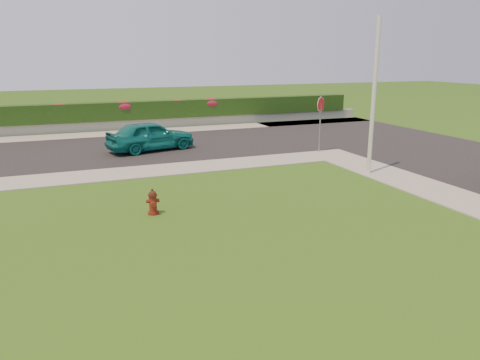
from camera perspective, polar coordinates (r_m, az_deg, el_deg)
name	(u,v)px	position (r m, az deg, el deg)	size (l,w,h in m)	color
ground	(286,251)	(11.14, 5.61, -8.64)	(120.00, 120.00, 0.00)	black
street_far	(52,154)	(23.47, -21.89, 2.96)	(26.00, 8.00, 0.04)	black
sidewalk_far	(24,182)	(18.62, -24.84, -0.23)	(24.00, 2.00, 0.04)	gray
curb_corner	(332,155)	(21.99, 11.18, 3.02)	(2.00, 2.00, 0.04)	gray
sidewalk_beyond	(124,133)	(28.64, -13.95, 5.58)	(34.00, 2.00, 0.04)	gray
retaining_wall	(120,125)	(30.07, -14.39, 6.52)	(34.00, 0.40, 0.60)	gray
hedge	(119,111)	(30.07, -14.52, 8.15)	(32.00, 0.90, 1.10)	black
fire_hydrant	(153,202)	(13.70, -10.57, -2.68)	(0.39, 0.36, 0.76)	#52150C
sedan_teal	(151,136)	(22.83, -10.85, 5.32)	(1.67, 4.15, 1.41)	#0D6A66
utility_pole	(374,98)	(18.37, 15.98, 9.59)	(0.16, 0.16, 5.84)	silver
stop_sign	(321,111)	(22.26, 9.80, 8.29)	(0.62, 0.40, 2.63)	slate
flower_clump_c	(60,108)	(29.70, -21.13, 8.20)	(1.07, 0.69, 0.54)	#B11E40
flower_clump_d	(124,106)	(29.98, -13.93, 8.72)	(1.33, 0.85, 0.66)	#B11E40
flower_clump_e	(178,103)	(30.62, -7.60, 9.24)	(1.06, 0.68, 0.53)	#B11E40
flower_clump_f	(211,103)	(31.23, -3.62, 9.35)	(1.31, 0.85, 0.66)	#B11E40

